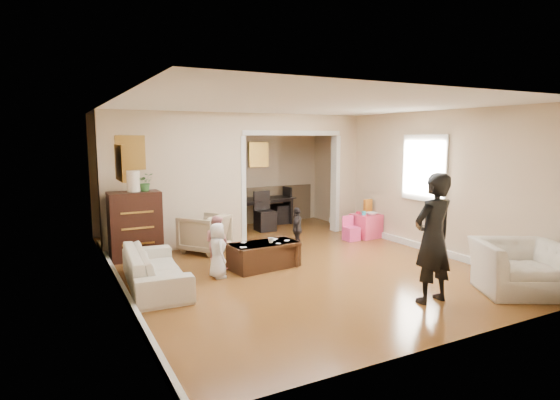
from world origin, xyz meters
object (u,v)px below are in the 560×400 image
sofa (155,268)px  child_toddler (297,229)px  adult_person (433,238)px  dining_table (253,212)px  child_kneel_b (217,242)px  armchair_front (519,267)px  armchair_back (205,233)px  child_kneel_a (218,250)px  table_lamp (133,181)px  coffee_table (264,255)px  coffee_cup (271,240)px  dresser (135,226)px  play_table (366,226)px  cyan_cup (364,213)px

sofa → child_toddler: bearing=-68.6°
adult_person → child_toddler: bearing=-88.9°
dining_table → child_kneel_b: (-2.00, -3.01, 0.11)m
child_kneel_b → sofa: bearing=84.9°
armchair_front → armchair_back: bearing=155.5°
adult_person → child_kneel_b: bearing=-56.7°
child_kneel_a → table_lamp: bearing=31.1°
dining_table → coffee_table: bearing=-121.7°
armchair_front → coffee_cup: 3.63m
sofa → adult_person: size_ratio=1.12×
table_lamp → child_toddler: 3.06m
dresser → play_table: bearing=-5.7°
play_table → child_kneel_a: 3.95m
coffee_cup → dining_table: 3.57m
play_table → dining_table: dining_table is taller
table_lamp → coffee_table: 2.60m
sofa → child_kneel_a: (0.94, -0.00, 0.15)m
play_table → adult_person: size_ratio=0.31×
cyan_cup → adult_person: (-1.56, -3.40, 0.30)m
armchair_back → dresser: size_ratio=0.65×
coffee_table → coffee_cup: bearing=-26.6°
armchair_front → play_table: size_ratio=2.09×
child_kneel_a → cyan_cup: bearing=-70.0°
coffee_table → play_table: size_ratio=2.14×
armchair_front → child_kneel_a: (-3.44, 2.54, 0.07)m
dresser → play_table: dresser is taller
armchair_back → play_table: 3.47m
coffee_cup → coffee_table: bearing=153.4°
armchair_front → child_kneel_a: size_ratio=1.28×
armchair_front → child_kneel_a: bearing=172.1°
child_toddler → table_lamp: bearing=-62.8°
play_table → child_toddler: size_ratio=0.63×
play_table → child_toddler: child_toddler is taller
coffee_table → coffee_cup: (0.10, -0.05, 0.25)m
armchair_front → dresser: dresser is taller
coffee_cup → dining_table: bearing=70.3°
coffee_table → child_kneel_b: child_kneel_b is taller
dresser → coffee_table: size_ratio=1.07×
dresser → dining_table: (3.06, 1.79, -0.26)m
dresser → cyan_cup: 4.60m
table_lamp → play_table: table_lamp is taller
armchair_back → coffee_cup: size_ratio=8.58×
coffee_cup → play_table: bearing=21.4°
sofa → dresser: size_ratio=1.58×
armchair_front → dining_table: (-1.29, 6.00, -0.02)m
table_lamp → sofa: bearing=-91.0°
coffee_table → dresser: bearing=139.2°
sofa → coffee_table: bearing=-81.4°
sofa → dresser: bearing=2.9°
armchair_back → armchair_front: bearing=90.3°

